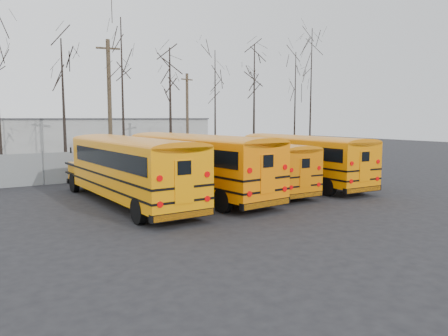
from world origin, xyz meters
TOP-DOWN VIEW (x-y plane):
  - ground at (0.00, 0.00)m, footprint 120.00×120.00m
  - fence at (0.00, 12.00)m, footprint 40.00×0.04m
  - distant_building at (2.00, 32.00)m, footprint 22.00×8.00m
  - bus_a at (-5.60, 3.09)m, footprint 3.19×11.96m
  - bus_b at (-1.92, 3.21)m, footprint 3.97×12.23m
  - bus_c at (1.77, 3.44)m, footprint 2.51×10.27m
  - bus_d at (5.44, 3.34)m, footprint 2.93×11.30m
  - utility_pole_left at (-2.18, 16.83)m, footprint 1.79×0.47m
  - utility_pole_right at (5.87, 19.41)m, footprint 1.40×0.61m
  - tree_3 at (-5.52, 17.22)m, footprint 0.26×0.26m
  - tree_4 at (-1.99, 14.32)m, footprint 0.26×0.26m
  - tree_5 at (1.46, 13.61)m, footprint 0.26×0.26m
  - tree_6 at (5.77, 14.22)m, footprint 0.26×0.26m
  - tree_7 at (9.61, 14.10)m, footprint 0.26×0.26m
  - tree_8 at (14.18, 14.04)m, footprint 0.26×0.26m
  - tree_9 at (17.91, 15.97)m, footprint 0.26×0.26m

SIDE VIEW (x-z plane):
  - ground at x=0.00m, z-range 0.00..0.00m
  - fence at x=0.00m, z-range 0.00..2.00m
  - bus_c at x=1.77m, z-range 0.25..3.11m
  - bus_d at x=5.44m, z-range 0.27..3.41m
  - bus_a at x=-5.60m, z-range 0.28..3.60m
  - bus_b at x=-1.92m, z-range 0.29..3.65m
  - distant_building at x=2.00m, z-range 0.00..4.00m
  - utility_pole_right at x=5.87m, z-range 0.11..8.30m
  - tree_5 at x=1.46m, z-range 0.00..9.35m
  - tree_6 at x=5.77m, z-range 0.00..9.60m
  - tree_3 at x=-5.52m, z-range 0.00..9.92m
  - tree_8 at x=14.18m, z-range 0.00..10.06m
  - utility_pole_left at x=-2.18m, z-range 0.14..10.23m
  - tree_7 at x=9.61m, z-range 0.00..10.37m
  - tree_4 at x=-1.99m, z-range 0.00..11.29m
  - tree_9 at x=17.91m, z-range 0.00..12.89m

